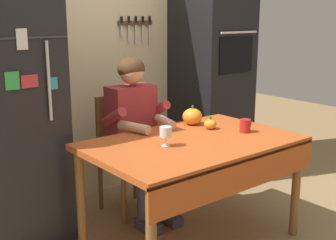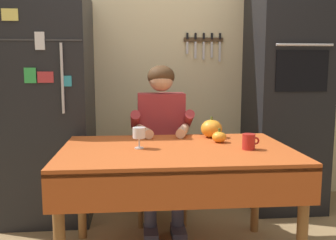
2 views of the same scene
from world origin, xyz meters
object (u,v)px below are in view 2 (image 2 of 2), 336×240
Objects in this scene: seated_person at (162,132)px; pumpkin_medium at (211,129)px; refrigerator at (48,108)px; chair_behind_person at (160,155)px; pumpkin_large at (219,137)px; wall_oven at (285,88)px; coffee_mug at (249,142)px; wine_glass at (139,134)px; dining_table at (177,162)px.

seated_person is 0.43m from pumpkin_medium.
chair_behind_person is at bearing -5.73° from refrigerator.
pumpkin_medium reaches higher than pumpkin_large.
wall_oven is 1.11m from pumpkin_large.
refrigerator is at bearing 145.61° from coffee_mug.
pumpkin_large is (0.35, -0.63, 0.27)m from chair_behind_person.
pumpkin_medium is at bearing 31.62° from wine_glass.
pumpkin_large is (-0.75, -0.76, -0.27)m from wall_oven.
seated_person is at bearing 141.47° from pumpkin_medium.
seated_person reaches higher than dining_table.
dining_table is 1.51× the size of chair_behind_person.
pumpkin_large is (0.52, 0.13, -0.06)m from wine_glass.
wall_oven is at bearing 45.37° from pumpkin_large.
refrigerator is 1.45m from pumpkin_large.
wine_glass is 0.87× the size of pumpkin_medium.
chair_behind_person is 1.01m from coffee_mug.
pumpkin_large is at bearing 120.55° from coffee_mug.
dining_table is 9.43× the size of pumpkin_medium.
coffee_mug is (-0.62, -0.98, -0.26)m from wall_oven.
seated_person is at bearing 125.61° from coffee_mug.
seated_person is 0.61m from wine_glass.
coffee_mug is 1.11× the size of pumpkin_large.
seated_person reaches higher than chair_behind_person.
wall_oven is at bearing 41.31° from dining_table.
chair_behind_person is (-1.10, -0.13, -0.54)m from wall_oven.
dining_table is (-1.05, -0.92, -0.39)m from wall_oven.
chair_behind_person is 0.63m from pumpkin_medium.
refrigerator is 1.35m from pumpkin_medium.
seated_person is (-1.10, -0.32, -0.31)m from wall_oven.
dining_table is 14.81× the size of pumpkin_large.
coffee_mug is 0.66m from wine_glass.
refrigerator is at bearing 174.27° from chair_behind_person.
pumpkin_medium is (0.33, -0.26, 0.07)m from seated_person.
refrigerator reaches higher than coffee_mug.
seated_person is (0.00, -0.19, 0.23)m from chair_behind_person.
dining_table is 0.29m from wine_glass.
coffee_mug is (0.43, -0.06, 0.13)m from dining_table.
pumpkin_medium is at bearing -23.76° from refrigerator.
wall_oven is 14.14× the size of pumpkin_medium.
pumpkin_medium is (-0.77, -0.58, -0.25)m from wall_oven.
coffee_mug is 0.81× the size of wine_glass.
dining_table is at bearing -138.69° from wall_oven.
pumpkin_medium is at bearing -53.82° from chair_behind_person.
pumpkin_medium reaches higher than wine_glass.
wine_glass is at bearing -165.65° from pumpkin_large.
pumpkin_large is (0.35, -0.44, 0.04)m from seated_person.
coffee_mug is at bearing -54.39° from seated_person.
wine_glass is (-0.65, 0.09, 0.04)m from coffee_mug.
dining_table is 0.45m from coffee_mug.
pumpkin_large is 0.18m from pumpkin_medium.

